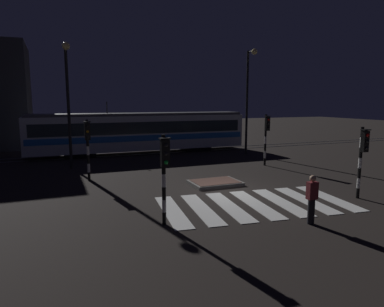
{
  "coord_description": "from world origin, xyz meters",
  "views": [
    {
      "loc": [
        -7.54,
        -13.9,
        4.19
      ],
      "look_at": [
        -0.67,
        3.07,
        1.4
      ],
      "focal_mm": 32.28,
      "sensor_mm": 36.0,
      "label": 1
    }
  ],
  "objects_px": {
    "tram": "(141,132)",
    "pedestrian_waiting_at_kerb": "(312,199)",
    "traffic_light_corner_near_left": "(164,167)",
    "traffic_light_corner_near_right": "(363,152)",
    "traffic_light_corner_far_right": "(266,132)",
    "street_lamp_trackside_left": "(68,92)",
    "street_lamp_trackside_right": "(249,90)",
    "traffic_light_corner_far_left": "(88,141)"
  },
  "relations": [
    {
      "from": "traffic_light_corner_far_right",
      "to": "traffic_light_corner_near_left",
      "type": "height_order",
      "value": "traffic_light_corner_far_right"
    },
    {
      "from": "traffic_light_corner_near_right",
      "to": "traffic_light_corner_near_left",
      "type": "height_order",
      "value": "traffic_light_corner_near_right"
    },
    {
      "from": "traffic_light_corner_far_right",
      "to": "traffic_light_corner_near_left",
      "type": "distance_m",
      "value": 12.41
    },
    {
      "from": "tram",
      "to": "pedestrian_waiting_at_kerb",
      "type": "height_order",
      "value": "tram"
    },
    {
      "from": "traffic_light_corner_near_left",
      "to": "tram",
      "type": "relative_size",
      "value": 0.18
    },
    {
      "from": "pedestrian_waiting_at_kerb",
      "to": "traffic_light_corner_near_left",
      "type": "bearing_deg",
      "value": 159.79
    },
    {
      "from": "tram",
      "to": "pedestrian_waiting_at_kerb",
      "type": "bearing_deg",
      "value": -85.25
    },
    {
      "from": "street_lamp_trackside_left",
      "to": "tram",
      "type": "distance_m",
      "value": 8.02
    },
    {
      "from": "traffic_light_corner_near_left",
      "to": "pedestrian_waiting_at_kerb",
      "type": "bearing_deg",
      "value": -20.21
    },
    {
      "from": "traffic_light_corner_near_right",
      "to": "traffic_light_corner_far_right",
      "type": "xyz_separation_m",
      "value": [
        0.64,
        8.09,
        0.16
      ]
    },
    {
      "from": "traffic_light_corner_near_left",
      "to": "traffic_light_corner_far_left",
      "type": "bearing_deg",
      "value": 102.44
    },
    {
      "from": "traffic_light_corner_near_right",
      "to": "tram",
      "type": "xyz_separation_m",
      "value": [
        -5.62,
        16.52,
        -0.3
      ]
    },
    {
      "from": "traffic_light_corner_near_left",
      "to": "pedestrian_waiting_at_kerb",
      "type": "distance_m",
      "value": 5.14
    },
    {
      "from": "pedestrian_waiting_at_kerb",
      "to": "street_lamp_trackside_right",
      "type": "bearing_deg",
      "value": 66.91
    },
    {
      "from": "traffic_light_corner_near_right",
      "to": "traffic_light_corner_far_left",
      "type": "distance_m",
      "value": 13.11
    },
    {
      "from": "traffic_light_corner_near_right",
      "to": "tram",
      "type": "bearing_deg",
      "value": 108.78
    },
    {
      "from": "street_lamp_trackside_right",
      "to": "traffic_light_corner_far_left",
      "type": "bearing_deg",
      "value": -158.95
    },
    {
      "from": "street_lamp_trackside_left",
      "to": "street_lamp_trackside_right",
      "type": "xyz_separation_m",
      "value": [
        13.2,
        1.04,
        0.27
      ]
    },
    {
      "from": "street_lamp_trackside_right",
      "to": "pedestrian_waiting_at_kerb",
      "type": "relative_size",
      "value": 4.69
    },
    {
      "from": "traffic_light_corner_far_left",
      "to": "tram",
      "type": "relative_size",
      "value": 0.19
    },
    {
      "from": "traffic_light_corner_near_right",
      "to": "pedestrian_waiting_at_kerb",
      "type": "height_order",
      "value": "traffic_light_corner_near_right"
    },
    {
      "from": "traffic_light_corner_far_right",
      "to": "traffic_light_corner_far_left",
      "type": "xyz_separation_m",
      "value": [
        -11.16,
        -0.27,
        -0.07
      ]
    },
    {
      "from": "traffic_light_corner_near_right",
      "to": "traffic_light_corner_far_right",
      "type": "height_order",
      "value": "traffic_light_corner_far_right"
    },
    {
      "from": "tram",
      "to": "traffic_light_corner_near_right",
      "type": "bearing_deg",
      "value": -71.22
    },
    {
      "from": "traffic_light_corner_far_left",
      "to": "street_lamp_trackside_right",
      "type": "xyz_separation_m",
      "value": [
        12.52,
        4.82,
        2.87
      ]
    },
    {
      "from": "traffic_light_corner_near_right",
      "to": "street_lamp_trackside_right",
      "type": "height_order",
      "value": "street_lamp_trackside_right"
    },
    {
      "from": "street_lamp_trackside_right",
      "to": "tram",
      "type": "bearing_deg",
      "value": 153.01
    },
    {
      "from": "traffic_light_corner_near_right",
      "to": "traffic_light_corner_far_left",
      "type": "relative_size",
      "value": 0.96
    },
    {
      "from": "street_lamp_trackside_right",
      "to": "tram",
      "type": "distance_m",
      "value": 9.15
    },
    {
      "from": "traffic_light_corner_far_left",
      "to": "pedestrian_waiting_at_kerb",
      "type": "height_order",
      "value": "traffic_light_corner_far_left"
    },
    {
      "from": "traffic_light_corner_far_left",
      "to": "street_lamp_trackside_right",
      "type": "height_order",
      "value": "street_lamp_trackside_right"
    },
    {
      "from": "traffic_light_corner_far_left",
      "to": "traffic_light_corner_near_left",
      "type": "relative_size",
      "value": 1.05
    },
    {
      "from": "traffic_light_corner_near_right",
      "to": "street_lamp_trackside_left",
      "type": "relative_size",
      "value": 0.41
    },
    {
      "from": "traffic_light_corner_far_right",
      "to": "traffic_light_corner_far_left",
      "type": "height_order",
      "value": "traffic_light_corner_far_right"
    },
    {
      "from": "traffic_light_corner_near_left",
      "to": "street_lamp_trackside_right",
      "type": "relative_size",
      "value": 0.39
    },
    {
      "from": "tram",
      "to": "street_lamp_trackside_right",
      "type": "bearing_deg",
      "value": -26.99
    },
    {
      "from": "traffic_light_corner_far_left",
      "to": "traffic_light_corner_near_left",
      "type": "bearing_deg",
      "value": -77.56
    },
    {
      "from": "traffic_light_corner_near_left",
      "to": "street_lamp_trackside_right",
      "type": "distance_m",
      "value": 16.86
    },
    {
      "from": "street_lamp_trackside_left",
      "to": "pedestrian_waiting_at_kerb",
      "type": "relative_size",
      "value": 4.4
    },
    {
      "from": "street_lamp_trackside_left",
      "to": "street_lamp_trackside_right",
      "type": "relative_size",
      "value": 0.94
    },
    {
      "from": "traffic_light_corner_far_right",
      "to": "street_lamp_trackside_left",
      "type": "height_order",
      "value": "street_lamp_trackside_left"
    },
    {
      "from": "tram",
      "to": "pedestrian_waiting_at_kerb",
      "type": "distance_m",
      "value": 18.3
    }
  ]
}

